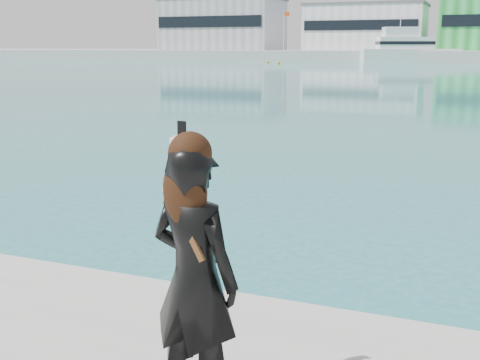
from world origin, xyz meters
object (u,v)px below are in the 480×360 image
(motor_yacht, at_px, (407,49))
(woman, at_px, (194,271))
(buoy_far, at_px, (268,63))
(buoy_extra, at_px, (279,64))

(motor_yacht, distance_m, woman, 113.03)
(motor_yacht, bearing_deg, woman, -105.34)
(motor_yacht, relative_size, woman, 10.81)
(buoy_far, bearing_deg, motor_yacht, 34.85)
(motor_yacht, xyz_separation_m, woman, (12.09, -112.38, -0.65))
(woman, bearing_deg, motor_yacht, -71.73)
(motor_yacht, bearing_deg, buoy_far, -166.62)
(motor_yacht, height_order, woman, motor_yacht)
(buoy_far, distance_m, woman, 103.02)
(motor_yacht, distance_m, buoy_extra, 26.46)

